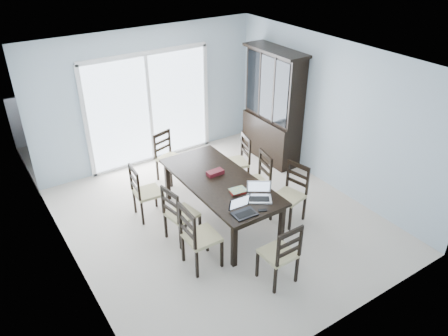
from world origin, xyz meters
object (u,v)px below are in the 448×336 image
at_px(chair_right_near, 293,187).
at_px(hot_tub, 99,126).
at_px(chair_right_far, 240,155).
at_px(chair_end_far, 167,151).
at_px(chair_end_near, 283,249).
at_px(chair_right_mid, 259,175).
at_px(chair_left_near, 195,231).
at_px(laptop_silver, 259,196).
at_px(cell_phone, 262,210).
at_px(china_hutch, 273,107).
at_px(chair_left_mid, 177,209).
at_px(dining_table, 220,184).
at_px(laptop_dark, 245,211).
at_px(chair_left_far, 142,187).
at_px(game_box, 215,173).

height_order(chair_right_near, hot_tub, chair_right_near).
relative_size(chair_right_far, chair_end_far, 1.03).
xyz_separation_m(chair_end_near, hot_tub, (-0.57, 5.29, -0.14)).
bearing_deg(chair_right_mid, chair_left_near, 124.43).
relative_size(chair_right_far, laptop_silver, 2.56).
bearing_deg(cell_phone, china_hutch, 72.23).
distance_m(chair_left_mid, chair_end_far, 1.87).
xyz_separation_m(dining_table, hot_tub, (-0.66, 3.67, -0.24)).
bearing_deg(laptop_dark, chair_right_mid, 47.18).
xyz_separation_m(laptop_dark, hot_tub, (-0.45, 4.60, -0.37)).
bearing_deg(chair_end_far, laptop_silver, 79.59).
bearing_deg(cell_phone, chair_right_far, 87.38).
bearing_deg(chair_end_near, chair_left_mid, 114.22).
xyz_separation_m(chair_left_far, cell_phone, (1.03, -1.74, 0.18)).
relative_size(chair_end_far, game_box, 3.99).
height_order(chair_left_mid, laptop_dark, chair_left_mid).
relative_size(chair_right_mid, hot_tub, 0.57).
distance_m(chair_end_near, cell_phone, 0.67).
distance_m(chair_left_mid, cell_phone, 1.26).
xyz_separation_m(chair_right_mid, cell_phone, (-0.73, -1.02, 0.17)).
bearing_deg(chair_right_far, game_box, 137.05).
height_order(chair_right_mid, laptop_dark, chair_right_mid).
relative_size(chair_right_mid, laptop_dark, 3.29).
height_order(chair_left_far, cell_phone, chair_left_far).
xyz_separation_m(chair_right_near, game_box, (-0.96, 0.75, 0.20)).
height_order(chair_right_near, laptop_silver, chair_right_near).
distance_m(china_hutch, cell_phone, 3.01).
bearing_deg(chair_left_far, chair_end_near, 24.83).
xyz_separation_m(dining_table, chair_left_far, (-0.99, 0.74, -0.10)).
height_order(china_hutch, chair_right_far, china_hutch).
height_order(chair_left_near, game_box, chair_left_near).
bearing_deg(chair_end_far, cell_phone, 76.20).
relative_size(chair_left_near, chair_end_near, 1.07).
bearing_deg(cell_phone, laptop_silver, 85.69).
xyz_separation_m(laptop_dark, game_box, (0.23, 1.12, -0.02)).
bearing_deg(chair_left_far, laptop_dark, 29.07).
bearing_deg(game_box, chair_end_near, -93.76).
height_order(chair_end_far, laptop_silver, chair_end_far).
distance_m(china_hutch, hot_tub, 3.67).
relative_size(dining_table, chair_right_far, 2.01).
xyz_separation_m(china_hutch, chair_end_near, (-2.12, -2.88, -0.50)).
bearing_deg(dining_table, chair_end_far, 93.43).
relative_size(china_hutch, hot_tub, 1.13).
bearing_deg(chair_right_mid, chair_right_near, -150.24).
height_order(chair_left_near, cell_phone, chair_left_near).
relative_size(chair_left_mid, chair_left_far, 1.00).
bearing_deg(china_hutch, chair_right_far, -155.89).
xyz_separation_m(cell_phone, hot_tub, (-0.71, 4.67, -0.32)).
height_order(dining_table, game_box, game_box).
bearing_deg(laptop_dark, laptop_silver, 28.07).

